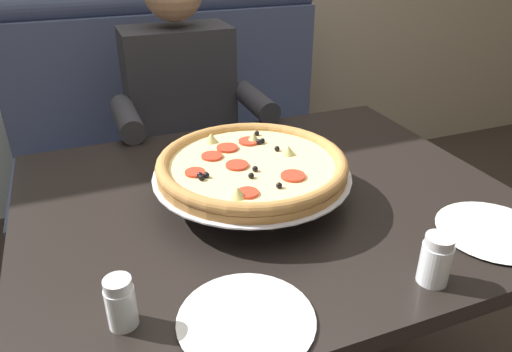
# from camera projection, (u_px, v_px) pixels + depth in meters

# --- Properties ---
(booth_bench) EXTENTS (1.42, 0.78, 1.13)m
(booth_bench) POSITION_uv_depth(u_px,v_px,m) (186.00, 161.00, 2.16)
(booth_bench) COLOR #424C6B
(booth_bench) RESTS_ON ground_plane
(dining_table) EXTENTS (1.22, 0.99, 0.74)m
(dining_table) POSITION_uv_depth(u_px,v_px,m) (268.00, 224.00, 1.25)
(dining_table) COLOR black
(dining_table) RESTS_ON ground_plane
(diner_main) EXTENTS (0.54, 0.64, 1.27)m
(diner_main) POSITION_uv_depth(u_px,v_px,m) (187.00, 117.00, 1.78)
(diner_main) COLOR #2D3342
(diner_main) RESTS_ON ground_plane
(pizza) EXTENTS (0.48, 0.48, 0.13)m
(pizza) POSITION_uv_depth(u_px,v_px,m) (252.00, 166.00, 1.16)
(pizza) COLOR silver
(pizza) RESTS_ON dining_table
(shaker_oregano) EXTENTS (0.05, 0.05, 0.10)m
(shaker_oregano) POSITION_uv_depth(u_px,v_px,m) (121.00, 306.00, 0.81)
(shaker_oregano) COLOR white
(shaker_oregano) RESTS_ON dining_table
(shaker_parmesan) EXTENTS (0.06, 0.06, 0.10)m
(shaker_parmesan) POSITION_uv_depth(u_px,v_px,m) (435.00, 263.00, 0.90)
(shaker_parmesan) COLOR white
(shaker_parmesan) RESTS_ON dining_table
(plate_near_left) EXTENTS (0.25, 0.25, 0.02)m
(plate_near_left) POSITION_uv_depth(u_px,v_px,m) (494.00, 229.00, 1.06)
(plate_near_left) COLOR white
(plate_near_left) RESTS_ON dining_table
(plate_near_right) EXTENTS (0.24, 0.24, 0.02)m
(plate_near_right) POSITION_uv_depth(u_px,v_px,m) (246.00, 317.00, 0.82)
(plate_near_right) COLOR white
(plate_near_right) RESTS_ON dining_table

